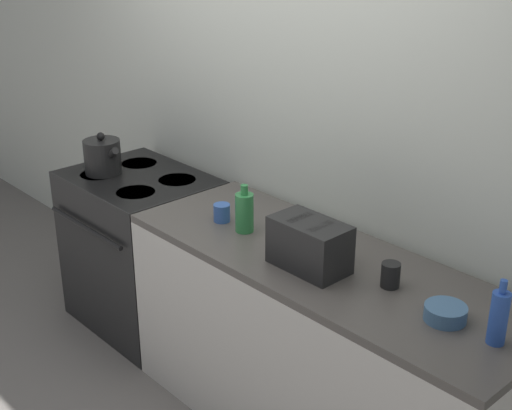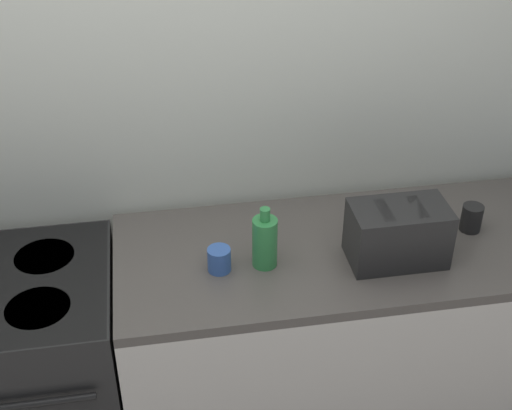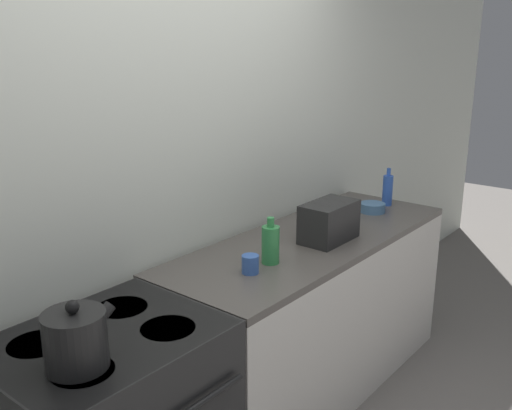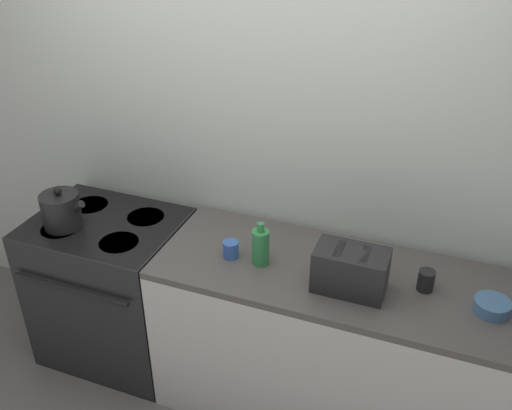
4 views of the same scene
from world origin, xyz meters
TOP-DOWN VIEW (x-y plane):
  - wall_back at (0.00, 0.71)m, footprint 8.00×0.05m
  - stove at (-0.68, 0.31)m, footprint 0.79×0.66m
  - counter_block at (0.66, 0.33)m, footprint 1.87×0.66m
  - kettle at (-0.85, 0.21)m, footprint 0.25×0.20m
  - toaster at (0.66, 0.24)m, footprint 0.32×0.18m
  - bottle_green at (0.23, 0.28)m, footprint 0.08×0.08m
  - cup_black at (0.98, 0.35)m, footprint 0.07×0.07m
  - cup_blue at (0.08, 0.27)m, footprint 0.08×0.08m
  - bowl at (1.26, 0.30)m, footprint 0.15×0.15m

SIDE VIEW (x-z plane):
  - counter_block at x=0.66m, z-range 0.00..0.89m
  - stove at x=-0.68m, z-range 0.01..0.90m
  - bowl at x=1.26m, z-range 0.89..0.94m
  - cup_blue at x=0.08m, z-range 0.89..0.97m
  - cup_black at x=0.98m, z-range 0.89..0.98m
  - bottle_green at x=0.23m, z-range 0.87..1.09m
  - kettle at x=-0.85m, z-range 0.87..1.10m
  - toaster at x=0.66m, z-range 0.89..1.09m
  - wall_back at x=0.00m, z-range 0.00..2.60m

